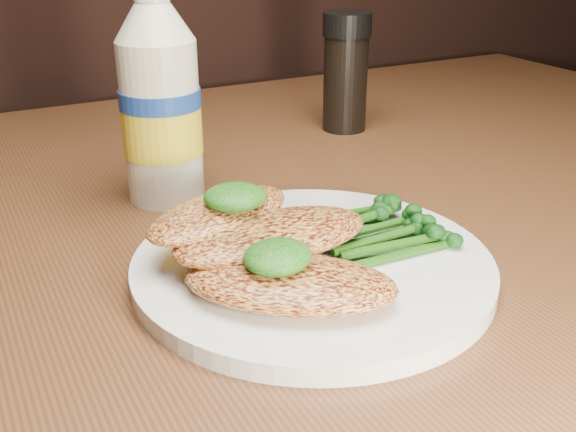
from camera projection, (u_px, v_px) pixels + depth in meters
plate at (313, 265)px, 0.47m from camera, size 0.25×0.25×0.01m
chicken_front at (290, 283)px, 0.41m from camera, size 0.15×0.14×0.02m
chicken_mid at (272, 236)px, 0.45m from camera, size 0.14×0.07×0.02m
chicken_back at (219, 214)px, 0.47m from camera, size 0.13×0.10×0.02m
pesto_front at (278, 257)px, 0.41m from camera, size 0.06×0.05×0.02m
pesto_back at (235, 197)px, 0.46m from camera, size 0.05×0.05×0.02m
broccolini_bundle at (367, 228)px, 0.49m from camera, size 0.15×0.13×0.02m
mayo_bottle at (159, 91)px, 0.56m from camera, size 0.07×0.07×0.19m
pepper_grinder at (346, 73)px, 0.76m from camera, size 0.07×0.07×0.13m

